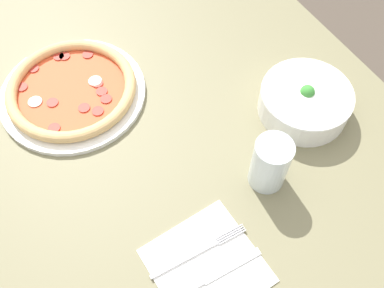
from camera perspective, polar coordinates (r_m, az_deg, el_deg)
name	(u,v)px	position (r m, az deg, el deg)	size (l,w,h in m)	color
ground_plane	(166,239)	(1.63, -3.46, -12.48)	(8.00, 8.00, 0.00)	#4C4238
dining_table	(152,145)	(1.03, -5.33, -0.09)	(1.28, 1.07, 0.75)	#706B4C
pizza	(72,90)	(1.02, -15.71, 6.95)	(0.33, 0.33, 0.04)	white
bowl	(305,100)	(0.97, 14.81, 5.68)	(0.20, 0.20, 0.08)	white
napkin	(206,265)	(0.81, 1.94, -15.88)	(0.20, 0.20, 0.00)	white
fork	(198,252)	(0.81, 0.76, -14.22)	(0.02, 0.20, 0.00)	silver
knife	(209,279)	(0.80, 2.30, -17.49)	(0.02, 0.20, 0.01)	silver
glass	(270,164)	(0.84, 10.37, -2.59)	(0.07, 0.07, 0.12)	silver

